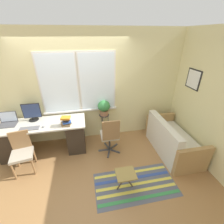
{
  "coord_description": "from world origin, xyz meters",
  "views": [
    {
      "loc": [
        0.2,
        -2.74,
        2.55
      ],
      "look_at": [
        0.77,
        0.17,
        0.99
      ],
      "focal_mm": 24.0,
      "sensor_mm": 36.0,
      "label": 1
    }
  ],
  "objects_px": {
    "office_chair_swivel": "(110,135)",
    "book_stack": "(66,121)",
    "potted_plant": "(104,107)",
    "plant_stand": "(104,118)",
    "keyboard": "(29,129)",
    "couch_loveseat": "(171,141)",
    "laptop": "(8,122)",
    "mouse": "(43,127)",
    "monitor": "(32,112)",
    "desk_chair_wooden": "(22,151)",
    "folding_stool": "(126,175)"
  },
  "relations": [
    {
      "from": "folding_stool",
      "to": "plant_stand",
      "type": "bearing_deg",
      "value": 94.59
    },
    {
      "from": "keyboard",
      "to": "office_chair_swivel",
      "type": "relative_size",
      "value": 0.41
    },
    {
      "from": "monitor",
      "to": "book_stack",
      "type": "relative_size",
      "value": 1.74
    },
    {
      "from": "book_stack",
      "to": "desk_chair_wooden",
      "type": "height_order",
      "value": "book_stack"
    },
    {
      "from": "potted_plant",
      "to": "office_chair_swivel",
      "type": "bearing_deg",
      "value": -86.9
    },
    {
      "from": "monitor",
      "to": "folding_stool",
      "type": "relative_size",
      "value": 1.05
    },
    {
      "from": "desk_chair_wooden",
      "to": "potted_plant",
      "type": "xyz_separation_m",
      "value": [
        1.79,
        0.78,
        0.45
      ]
    },
    {
      "from": "couch_loveseat",
      "to": "plant_stand",
      "type": "relative_size",
      "value": 2.15
    },
    {
      "from": "keyboard",
      "to": "mouse",
      "type": "xyz_separation_m",
      "value": [
        0.28,
        0.01,
        0.01
      ]
    },
    {
      "from": "keyboard",
      "to": "book_stack",
      "type": "xyz_separation_m",
      "value": [
        0.76,
        -0.0,
        0.09
      ]
    },
    {
      "from": "monitor",
      "to": "couch_loveseat",
      "type": "xyz_separation_m",
      "value": [
        3.13,
        -0.77,
        -0.69
      ]
    },
    {
      "from": "monitor",
      "to": "keyboard",
      "type": "xyz_separation_m",
      "value": [
        0.0,
        -0.38,
        -0.19
      ]
    },
    {
      "from": "book_stack",
      "to": "desk_chair_wooden",
      "type": "xyz_separation_m",
      "value": [
        -0.9,
        -0.3,
        -0.42
      ]
    },
    {
      "from": "potted_plant",
      "to": "folding_stool",
      "type": "relative_size",
      "value": 0.99
    },
    {
      "from": "desk_chair_wooden",
      "to": "monitor",
      "type": "bearing_deg",
      "value": 69.09
    },
    {
      "from": "office_chair_swivel",
      "to": "plant_stand",
      "type": "relative_size",
      "value": 1.38
    },
    {
      "from": "monitor",
      "to": "office_chair_swivel",
      "type": "relative_size",
      "value": 0.43
    },
    {
      "from": "monitor",
      "to": "folding_stool",
      "type": "bearing_deg",
      "value": -40.87
    },
    {
      "from": "mouse",
      "to": "couch_loveseat",
      "type": "relative_size",
      "value": 0.04
    },
    {
      "from": "mouse",
      "to": "monitor",
      "type": "bearing_deg",
      "value": 127.14
    },
    {
      "from": "laptop",
      "to": "mouse",
      "type": "bearing_deg",
      "value": -19.96
    },
    {
      "from": "laptop",
      "to": "potted_plant",
      "type": "relative_size",
      "value": 0.92
    },
    {
      "from": "keyboard",
      "to": "office_chair_swivel",
      "type": "distance_m",
      "value": 1.72
    },
    {
      "from": "keyboard",
      "to": "book_stack",
      "type": "relative_size",
      "value": 1.64
    },
    {
      "from": "office_chair_swivel",
      "to": "plant_stand",
      "type": "bearing_deg",
      "value": -86.39
    },
    {
      "from": "mouse",
      "to": "desk_chair_wooden",
      "type": "distance_m",
      "value": 0.62
    },
    {
      "from": "monitor",
      "to": "couch_loveseat",
      "type": "height_order",
      "value": "monitor"
    },
    {
      "from": "mouse",
      "to": "book_stack",
      "type": "relative_size",
      "value": 0.27
    },
    {
      "from": "plant_stand",
      "to": "potted_plant",
      "type": "height_order",
      "value": "potted_plant"
    },
    {
      "from": "office_chair_swivel",
      "to": "potted_plant",
      "type": "xyz_separation_m",
      "value": [
        -0.03,
        0.64,
        0.41
      ]
    },
    {
      "from": "monitor",
      "to": "mouse",
      "type": "relative_size",
      "value": 6.38
    },
    {
      "from": "desk_chair_wooden",
      "to": "potted_plant",
      "type": "height_order",
      "value": "potted_plant"
    },
    {
      "from": "desk_chair_wooden",
      "to": "folding_stool",
      "type": "height_order",
      "value": "desk_chair_wooden"
    },
    {
      "from": "keyboard",
      "to": "couch_loveseat",
      "type": "xyz_separation_m",
      "value": [
        3.13,
        -0.39,
        -0.5
      ]
    },
    {
      "from": "office_chair_swivel",
      "to": "potted_plant",
      "type": "distance_m",
      "value": 0.76
    },
    {
      "from": "monitor",
      "to": "book_stack",
      "type": "bearing_deg",
      "value": -26.53
    },
    {
      "from": "mouse",
      "to": "book_stack",
      "type": "height_order",
      "value": "book_stack"
    },
    {
      "from": "laptop",
      "to": "couch_loveseat",
      "type": "bearing_deg",
      "value": -10.6
    },
    {
      "from": "laptop",
      "to": "keyboard",
      "type": "height_order",
      "value": "laptop"
    },
    {
      "from": "potted_plant",
      "to": "laptop",
      "type": "bearing_deg",
      "value": -175.22
    },
    {
      "from": "laptop",
      "to": "mouse",
      "type": "height_order",
      "value": "laptop"
    },
    {
      "from": "office_chair_swivel",
      "to": "book_stack",
      "type": "bearing_deg",
      "value": -9.68
    },
    {
      "from": "desk_chair_wooden",
      "to": "folding_stool",
      "type": "bearing_deg",
      "value": -33.97
    },
    {
      "from": "desk_chair_wooden",
      "to": "couch_loveseat",
      "type": "bearing_deg",
      "value": -11.22
    },
    {
      "from": "monitor",
      "to": "mouse",
      "type": "xyz_separation_m",
      "value": [
        0.28,
        -0.37,
        -0.18
      ]
    },
    {
      "from": "desk_chair_wooden",
      "to": "keyboard",
      "type": "bearing_deg",
      "value": 56.14
    },
    {
      "from": "laptop",
      "to": "plant_stand",
      "type": "distance_m",
      "value": 2.18
    },
    {
      "from": "monitor",
      "to": "office_chair_swivel",
      "type": "height_order",
      "value": "monitor"
    },
    {
      "from": "monitor",
      "to": "keyboard",
      "type": "height_order",
      "value": "monitor"
    },
    {
      "from": "monitor",
      "to": "plant_stand",
      "type": "distance_m",
      "value": 1.7
    }
  ]
}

